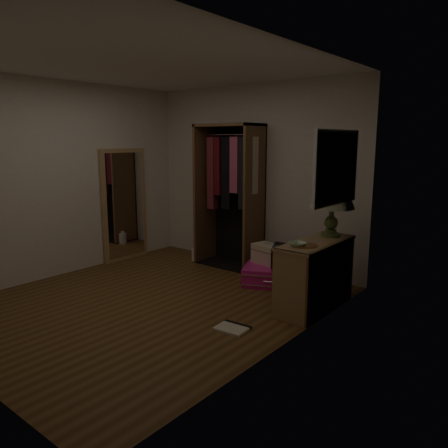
% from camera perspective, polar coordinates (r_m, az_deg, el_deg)
% --- Properties ---
extents(ground, '(4.00, 4.00, 0.00)m').
position_cam_1_polar(ground, '(5.17, -9.40, -9.91)').
color(ground, '#583819').
rests_on(ground, ground).
extents(room_walls, '(3.52, 4.02, 2.60)m').
position_cam_1_polar(room_walls, '(4.82, -8.96, 6.93)').
color(room_walls, silver).
rests_on(room_walls, ground).
extents(console_bookshelf, '(0.42, 1.12, 0.75)m').
position_cam_1_polar(console_bookshelf, '(4.92, 11.95, -6.23)').
color(console_bookshelf, '#977149').
rests_on(console_bookshelf, ground).
extents(open_wardrobe, '(0.95, 0.50, 2.05)m').
position_cam_1_polar(open_wardrobe, '(6.31, 0.98, 5.30)').
color(open_wardrobe, brown).
rests_on(open_wardrobe, ground).
extents(floor_mirror, '(0.06, 0.80, 1.70)m').
position_cam_1_polar(floor_mirror, '(6.85, -12.86, 2.46)').
color(floor_mirror, tan).
rests_on(floor_mirror, ground).
extents(pink_suitcase, '(0.92, 0.82, 0.23)m').
position_cam_1_polar(pink_suitcase, '(5.67, 6.47, -6.69)').
color(pink_suitcase, '#E11B8A').
rests_on(pink_suitcase, ground).
extents(train_case, '(0.42, 0.33, 0.27)m').
position_cam_1_polar(train_case, '(5.75, 5.68, -3.88)').
color(train_case, beige).
rests_on(train_case, pink_suitcase).
extents(black_bag, '(0.33, 0.22, 0.35)m').
position_cam_1_polar(black_bag, '(5.44, 8.23, -4.25)').
color(black_bag, black).
rests_on(black_bag, pink_suitcase).
extents(table_lamp, '(0.65, 0.65, 0.63)m').
position_cam_1_polar(table_lamp, '(5.02, 13.97, 3.57)').
color(table_lamp, '#46582A').
rests_on(table_lamp, console_bookshelf).
extents(brass_tray, '(0.33, 0.33, 0.01)m').
position_cam_1_polar(brass_tray, '(4.58, 10.52, -2.74)').
color(brass_tray, '#9E6F3D').
rests_on(brass_tray, console_bookshelf).
extents(ceramic_bowl, '(0.22, 0.22, 0.04)m').
position_cam_1_polar(ceramic_bowl, '(4.54, 9.58, -2.63)').
color(ceramic_bowl, '#AED1AE').
rests_on(ceramic_bowl, console_bookshelf).
extents(white_jug, '(0.16, 0.16, 0.23)m').
position_cam_1_polar(white_jug, '(6.74, -3.69, -3.97)').
color(white_jug, white).
rests_on(white_jug, ground).
extents(floor_book, '(0.32, 0.27, 0.03)m').
position_cam_1_polar(floor_book, '(4.40, 1.19, -13.40)').
color(floor_book, beige).
rests_on(floor_book, ground).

